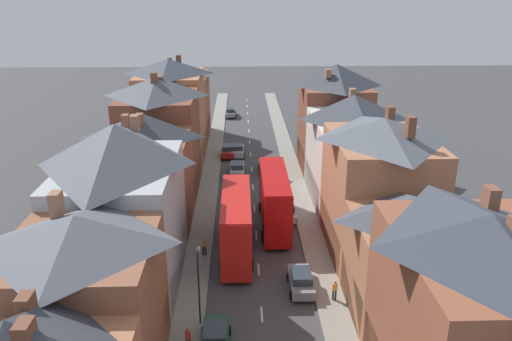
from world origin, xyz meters
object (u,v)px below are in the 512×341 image
(car_parked_left_b, at_px, (301,280))
(car_parked_right_b, at_px, (231,112))
(double_decker_bus_lead, at_px, (274,199))
(car_near_blue, at_px, (266,166))
(pedestrian_near_right, at_px, (188,338))
(pedestrian_mid_left, at_px, (335,289))
(street_lamp, at_px, (199,282))
(car_parked_right_a, at_px, (237,168))
(car_mid_white, at_px, (228,151))
(double_decker_bus_mid_street, at_px, (236,223))
(car_near_silver, at_px, (215,337))
(pedestrian_mid_right, at_px, (204,246))
(car_mid_black, at_px, (286,211))
(car_parked_left_a, at_px, (237,150))

(car_parked_left_b, xyz_separation_m, car_parked_right_b, (-6.20, 54.64, -0.01))
(double_decker_bus_lead, height_order, car_parked_left_b, double_decker_bus_lead)
(car_near_blue, xyz_separation_m, pedestrian_near_right, (-6.59, -32.36, 0.23))
(car_near_blue, height_order, pedestrian_mid_left, pedestrian_mid_left)
(car_near_blue, relative_size, car_parked_left_b, 1.12)
(car_parked_left_b, height_order, street_lamp, street_lamp)
(car_near_blue, xyz_separation_m, car_parked_left_b, (1.30, -25.73, 0.01))
(car_parked_right_a, xyz_separation_m, car_mid_white, (-1.30, 7.12, 0.03))
(double_decker_bus_mid_street, relative_size, car_parked_right_b, 2.42)
(car_near_silver, relative_size, pedestrian_mid_left, 2.42)
(car_parked_right_b, xyz_separation_m, pedestrian_mid_left, (8.47, -56.23, 0.23))
(double_decker_bus_lead, distance_m, street_lamp, 15.97)
(car_parked_right_b, distance_m, pedestrian_mid_left, 56.86)
(car_parked_right_b, xyz_separation_m, pedestrian_near_right, (-1.69, -61.27, 0.23))
(double_decker_bus_mid_street, height_order, car_near_blue, double_decker_bus_mid_street)
(car_near_blue, height_order, car_parked_left_b, car_parked_left_b)
(double_decker_bus_mid_street, relative_size, pedestrian_mid_right, 6.71)
(car_mid_black, xyz_separation_m, pedestrian_near_right, (-7.89, -19.19, 0.22))
(double_decker_bus_lead, height_order, car_parked_right_b, double_decker_bus_lead)
(pedestrian_near_right, relative_size, pedestrian_mid_left, 1.00)
(car_parked_right_a, bearing_deg, car_parked_left_b, -78.97)
(car_parked_right_b, height_order, pedestrian_near_right, pedestrian_near_right)
(car_parked_right_b, height_order, street_lamp, street_lamp)
(car_near_blue, height_order, car_mid_white, car_mid_white)
(car_parked_left_b, distance_m, car_mid_white, 32.84)
(car_parked_left_a, bearing_deg, car_parked_left_b, -81.37)
(double_decker_bus_mid_street, bearing_deg, car_parked_left_b, -50.14)
(car_near_silver, height_order, car_parked_right_b, car_parked_right_b)
(car_near_blue, distance_m, car_parked_right_b, 29.32)
(double_decker_bus_mid_street, distance_m, car_near_blue, 20.28)
(car_parked_right_b, relative_size, pedestrian_near_right, 2.77)
(car_parked_left_a, xyz_separation_m, car_parked_right_a, (0.00, -7.17, -0.04))
(car_mid_black, distance_m, pedestrian_mid_right, 10.57)
(car_parked_left_a, bearing_deg, car_parked_right_a, -90.00)
(double_decker_bus_mid_street, distance_m, car_mid_white, 26.47)
(car_parked_left_b, bearing_deg, car_near_blue, 92.89)
(double_decker_bus_lead, distance_m, car_mid_white, 21.92)
(car_mid_black, relative_size, pedestrian_near_right, 2.59)
(double_decker_bus_mid_street, bearing_deg, car_near_silver, -96.05)
(car_near_silver, distance_m, street_lamp, 3.68)
(pedestrian_mid_left, bearing_deg, street_lamp, -167.00)
(double_decker_bus_mid_street, relative_size, car_parked_right_a, 2.53)
(car_near_silver, bearing_deg, car_parked_right_a, 87.63)
(car_parked_left_b, bearing_deg, car_mid_black, 90.00)
(car_mid_white, height_order, pedestrian_mid_left, pedestrian_mid_left)
(pedestrian_mid_left, bearing_deg, car_mid_white, 104.06)
(car_near_blue, bearing_deg, double_decker_bus_mid_street, -100.30)
(car_parked_left_a, relative_size, car_parked_right_b, 0.86)
(car_parked_left_a, height_order, pedestrian_mid_left, pedestrian_mid_left)
(car_parked_left_b, bearing_deg, car_parked_right_a, 101.03)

